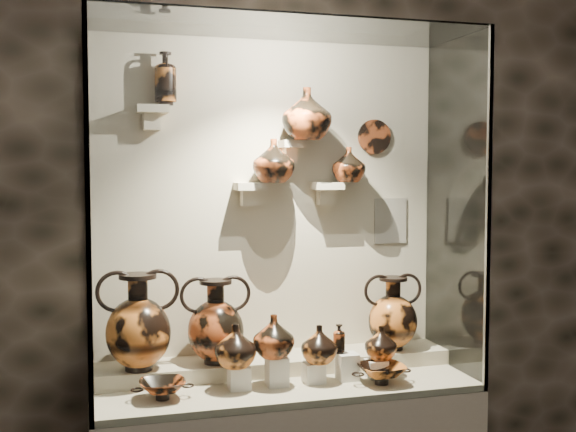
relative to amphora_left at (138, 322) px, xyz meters
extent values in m
cube|color=black|center=(0.63, 0.20, 0.49)|extent=(5.00, 0.02, 3.20)
cube|color=#B9AD8F|center=(0.63, -0.12, -0.30)|extent=(1.68, 0.58, 0.03)
cube|color=#B9AD8F|center=(0.63, 0.06, -0.26)|extent=(1.70, 0.25, 0.10)
cube|color=beige|center=(0.63, 0.20, 0.49)|extent=(1.70, 0.03, 1.60)
cube|color=white|center=(0.63, -0.41, 0.49)|extent=(1.70, 0.01, 1.60)
cube|color=white|center=(-0.21, -0.12, 0.49)|extent=(0.01, 0.60, 1.60)
cube|color=white|center=(1.48, -0.12, 0.49)|extent=(0.01, 0.60, 1.60)
cube|color=white|center=(0.63, -0.12, 1.28)|extent=(1.70, 0.60, 0.01)
cube|color=gray|center=(-0.21, -0.41, 0.49)|extent=(0.02, 0.02, 1.60)
cube|color=gray|center=(1.47, -0.41, 0.49)|extent=(0.02, 0.02, 1.60)
cube|color=silver|center=(0.41, -0.17, -0.23)|extent=(0.09, 0.09, 0.10)
cube|color=silver|center=(0.58, -0.17, -0.22)|extent=(0.09, 0.09, 0.13)
cube|color=silver|center=(0.75, -0.17, -0.24)|extent=(0.09, 0.09, 0.09)
cube|color=silver|center=(0.91, -0.17, -0.22)|extent=(0.09, 0.09, 0.12)
cube|color=silver|center=(1.05, -0.17, -0.24)|extent=(0.09, 0.09, 0.08)
cube|color=beige|center=(0.08, 0.12, 0.94)|extent=(0.14, 0.12, 0.04)
cube|color=beige|center=(0.53, 0.12, 0.59)|extent=(0.14, 0.12, 0.04)
cube|color=beige|center=(0.73, 0.12, 0.79)|extent=(0.10, 0.12, 0.04)
cube|color=beige|center=(0.91, 0.12, 0.59)|extent=(0.14, 0.12, 0.04)
imported|color=#C46725|center=(0.40, -0.18, -0.09)|extent=(0.20, 0.20, 0.19)
imported|color=#A6451D|center=(0.57, -0.18, -0.06)|extent=(0.22, 0.22, 0.19)
imported|color=#C46725|center=(0.77, -0.18, -0.11)|extent=(0.21, 0.21, 0.17)
imported|color=#C46725|center=(1.08, -0.17, -0.13)|extent=(0.19, 0.19, 0.15)
imported|color=#A6451D|center=(0.63, 0.07, 0.71)|extent=(0.24, 0.24, 0.20)
imported|color=#A6451D|center=(0.79, 0.06, 0.92)|extent=(0.27, 0.27, 0.24)
imported|color=#A6451D|center=(1.01, 0.09, 0.69)|extent=(0.21, 0.21, 0.17)
cylinder|color=#97401D|center=(1.18, 0.17, 0.83)|extent=(0.17, 0.02, 0.17)
cube|color=beige|center=(1.27, 0.18, 0.40)|extent=(0.17, 0.01, 0.23)
camera|label=1|loc=(-0.23, -3.18, 0.67)|focal=45.00mm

